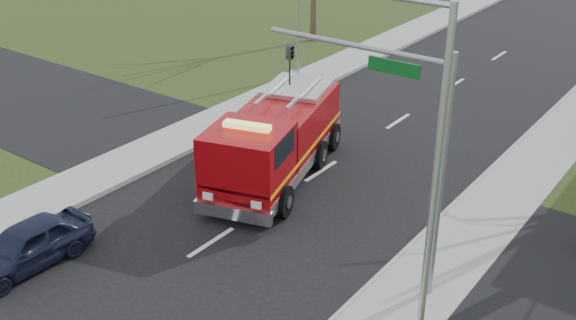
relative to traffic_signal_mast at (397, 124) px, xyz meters
The scene contains 8 objects.
ground 7.18m from the traffic_signal_mast, 163.94° to the right, with size 120.00×120.00×0.00m, color black.
sidewalk_right 4.97m from the traffic_signal_mast, 56.58° to the right, with size 2.40×80.00×0.15m, color gray.
sidewalk_left 12.41m from the traffic_signal_mast, behind, with size 2.40×80.00×0.15m, color gray.
traffic_signal_mast is the anchor object (origin of this frame).
streetlight_pole 2.78m from the traffic_signal_mast, 46.02° to the right, with size 1.48×0.16×8.40m.
utility_pole_far 17.38m from the traffic_signal_mast, 133.85° to the left, with size 0.14×0.14×7.00m, color gray.
fire_engine 7.78m from the traffic_signal_mast, 153.54° to the left, with size 4.64×7.99×3.05m.
parked_car_maroon 11.00m from the traffic_signal_mast, 147.50° to the right, with size 1.58×3.92×1.33m, color #171A32.
Camera 1 is at (12.23, -12.59, 11.21)m, focal length 42.00 mm.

